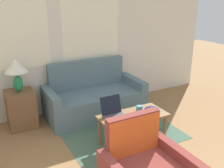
# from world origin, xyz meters

# --- Properties ---
(wall_back) EXTENTS (6.31, 0.06, 2.60)m
(wall_back) POSITION_xyz_m (-0.00, 3.63, 1.31)
(wall_back) COLOR silver
(wall_back) RESTS_ON ground_plane
(rug) EXTENTS (1.75, 1.77, 0.01)m
(rug) POSITION_xyz_m (0.50, 2.58, 0.00)
(rug) COLOR #476651
(rug) RESTS_ON ground_plane
(couch) EXTENTS (1.72, 0.81, 0.94)m
(couch) POSITION_xyz_m (0.43, 3.21, 0.28)
(couch) COLOR slate
(couch) RESTS_ON ground_plane
(side_table) EXTENTS (0.43, 0.43, 0.61)m
(side_table) POSITION_xyz_m (-0.81, 3.31, 0.31)
(side_table) COLOR brown
(side_table) RESTS_ON ground_plane
(table_lamp) EXTENTS (0.36, 0.36, 0.52)m
(table_lamp) POSITION_xyz_m (-0.81, 3.31, 0.98)
(table_lamp) COLOR #1E8451
(table_lamp) RESTS_ON side_table
(coffee_table) EXTENTS (0.97, 0.47, 0.45)m
(coffee_table) POSITION_xyz_m (0.50, 2.02, 0.39)
(coffee_table) COLOR brown
(coffee_table) RESTS_ON ground_plane
(laptop) EXTENTS (0.31, 0.33, 0.27)m
(laptop) POSITION_xyz_m (0.24, 2.10, 0.51)
(laptop) COLOR #47474C
(laptop) RESTS_ON coffee_table
(cup_navy) EXTENTS (0.09, 0.09, 0.08)m
(cup_navy) POSITION_xyz_m (0.65, 2.10, 0.49)
(cup_navy) COLOR teal
(cup_navy) RESTS_ON coffee_table
(snack_bowl) EXTENTS (0.21, 0.21, 0.08)m
(snack_bowl) POSITION_xyz_m (0.79, 1.97, 0.49)
(snack_bowl) COLOR #191E4C
(snack_bowl) RESTS_ON coffee_table
(tv_remote) EXTENTS (0.11, 0.15, 0.02)m
(tv_remote) POSITION_xyz_m (0.51, 1.93, 0.46)
(tv_remote) COLOR black
(tv_remote) RESTS_ON coffee_table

